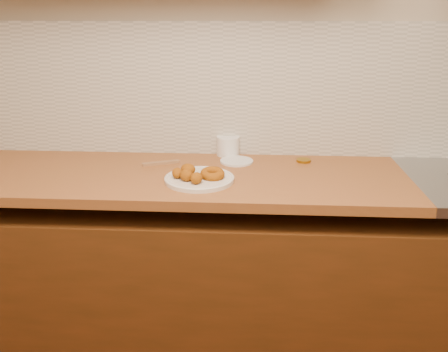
{
  "coord_description": "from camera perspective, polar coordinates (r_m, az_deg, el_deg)",
  "views": [
    {
      "loc": [
        -0.15,
        -0.17,
        1.55
      ],
      "look_at": [
        -0.25,
        1.58,
        0.93
      ],
      "focal_mm": 38.0,
      "sensor_mm": 36.0,
      "label": 1
    }
  ],
  "objects": [
    {
      "name": "wall_back",
      "position": [
        2.18,
        7.54,
        14.06
      ],
      "size": [
        4.0,
        0.02,
        2.7
      ],
      "primitive_type": "cube",
      "color": "#B4A68E",
      "rests_on": "ground"
    },
    {
      "name": "base_cabinet",
      "position": [
        2.2,
        6.93,
        -12.62
      ],
      "size": [
        3.6,
        0.6,
        0.77
      ],
      "primitive_type": "cube",
      "color": "#55290E",
      "rests_on": "floor"
    },
    {
      "name": "butcher_block",
      "position": [
        2.04,
        -11.01,
        -0.07
      ],
      "size": [
        2.3,
        0.62,
        0.04
      ],
      "primitive_type": "cube",
      "color": "#9C6133",
      "rests_on": "base_cabinet"
    },
    {
      "name": "backsplash",
      "position": [
        2.19,
        7.39,
        10.13
      ],
      "size": [
        3.6,
        0.02,
        0.6
      ],
      "primitive_type": "cube",
      "color": "beige",
      "rests_on": "wall_back"
    },
    {
      "name": "donut_plate",
      "position": [
        1.9,
        -2.98,
        -0.36
      ],
      "size": [
        0.28,
        0.28,
        0.02
      ],
      "primitive_type": "cylinder",
      "color": "silver",
      "rests_on": "butcher_block"
    },
    {
      "name": "ring_donut",
      "position": [
        1.88,
        -1.41,
        0.28
      ],
      "size": [
        0.13,
        0.13,
        0.04
      ],
      "primitive_type": "torus",
      "rotation": [
        0.1,
        0.0,
        0.45
      ],
      "color": "#9C520F",
      "rests_on": "donut_plate"
    },
    {
      "name": "fried_dough_chunks",
      "position": [
        1.87,
        -4.44,
        0.33
      ],
      "size": [
        0.14,
        0.18,
        0.05
      ],
      "color": "#9C520F",
      "rests_on": "donut_plate"
    },
    {
      "name": "plastic_tub",
      "position": [
        2.22,
        0.49,
        3.65
      ],
      "size": [
        0.14,
        0.14,
        0.09
      ],
      "primitive_type": "cylinder",
      "rotation": [
        0.0,
        0.0,
        -0.35
      ],
      "color": "white",
      "rests_on": "butcher_block"
    },
    {
      "name": "tub_lid",
      "position": [
        2.13,
        1.53,
        1.79
      ],
      "size": [
        0.15,
        0.15,
        0.01
      ],
      "primitive_type": "cylinder",
      "rotation": [
        0.0,
        0.0,
        0.05
      ],
      "color": "silver",
      "rests_on": "butcher_block"
    },
    {
      "name": "brass_jar_lid",
      "position": [
        2.16,
        9.55,
        1.85
      ],
      "size": [
        0.08,
        0.08,
        0.01
      ],
      "primitive_type": "cylinder",
      "rotation": [
        0.0,
        0.0,
        -0.35
      ],
      "color": "#9D7913",
      "rests_on": "butcher_block"
    },
    {
      "name": "wooden_utensil",
      "position": [
        2.11,
        -7.6,
        1.56
      ],
      "size": [
        0.16,
        0.08,
        0.01
      ],
      "primitive_type": "cube",
      "rotation": [
        0.0,
        0.0,
        0.39
      ],
      "color": "olive",
      "rests_on": "butcher_block"
    }
  ]
}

